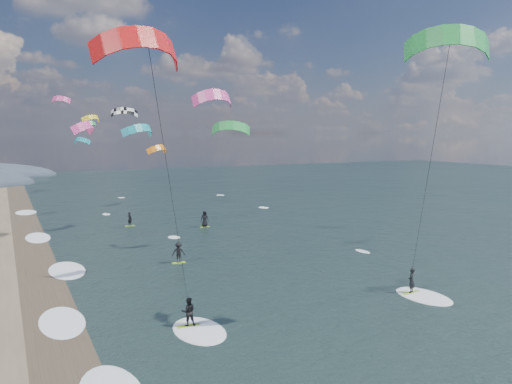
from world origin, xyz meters
name	(u,v)px	position (x,y,z in m)	size (l,w,h in m)	color
wet_sand_strip	(63,360)	(-12.00, 10.00, 0.00)	(3.00, 240.00, 0.00)	#382D23
kitesurfer_near_a	(443,102)	(6.20, 5.09, 11.96)	(7.70, 9.24, 15.99)	#91BD21
kitesurfer_near_b	(167,155)	(-7.79, 7.00, 9.47)	(6.91, 8.38, 14.87)	#91BD21
far_kitesurfers	(182,232)	(1.10, 31.93, 0.87)	(8.61, 18.69, 1.82)	#91BD21
bg_kite_field	(119,124)	(-0.09, 53.31, 11.62)	(15.79, 75.70, 8.56)	green
shoreline_surf	(77,321)	(-10.80, 14.75, 0.00)	(2.40, 79.40, 0.11)	white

